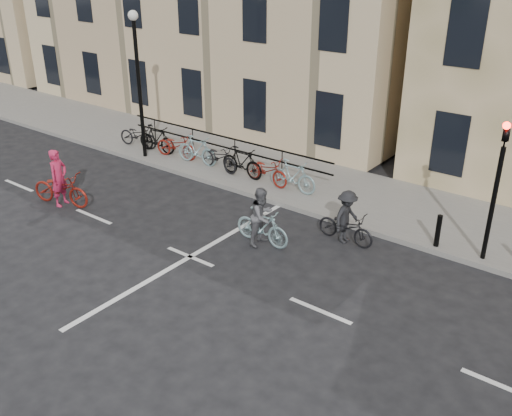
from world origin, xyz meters
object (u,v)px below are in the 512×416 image
Objects in this scene: traffic_light at (498,175)px; cyclist_dark at (346,222)px; lamp_post at (138,67)px; cyclist_grey at (262,222)px; cyclist_pink at (60,186)px.

traffic_light is 4.02m from cyclist_dark.
lamp_post reaches higher than traffic_light.
traffic_light reaches higher than cyclist_grey.
cyclist_dark is at bearing -50.84° from cyclist_grey.
cyclist_pink is 1.26× the size of cyclist_grey.
lamp_post is 3.10× the size of cyclist_grey.
traffic_light reaches higher than cyclist_pink.
cyclist_grey is (7.55, -2.64, -2.82)m from lamp_post.
lamp_post is (-12.70, 0.06, 1.04)m from traffic_light.
traffic_light is 1.82× the size of cyclist_pink.
cyclist_dark is (1.76, 1.47, -0.07)m from cyclist_grey.
traffic_light is at bearing -0.27° from lamp_post.
cyclist_pink is at bearing 104.48° from cyclist_grey.
cyclist_grey is at bearing 132.30° from cyclist_dark.
lamp_post is 3.06× the size of cyclist_dark.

